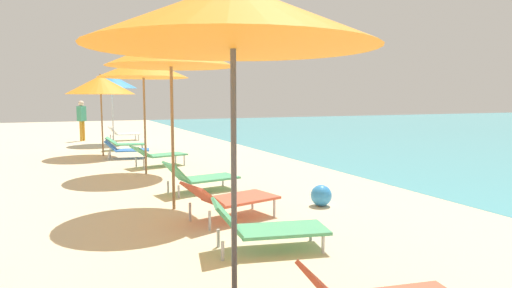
% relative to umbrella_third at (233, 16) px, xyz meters
% --- Properties ---
extents(umbrella_third, '(2.43, 2.43, 2.84)m').
position_rel_umbrella_third_xyz_m(umbrella_third, '(0.00, 0.00, 0.00)').
color(umbrella_third, '#4C4C51').
rests_on(umbrella_third, ground).
extents(lounger_third_shoreside, '(1.47, 0.85, 0.63)m').
position_rel_umbrella_third_xyz_m(lounger_third_shoreside, '(0.85, 1.14, -2.21)').
color(lounger_third_shoreside, '#4CA572').
rests_on(lounger_third_shoreside, ground).
extents(umbrella_fourth, '(2.06, 2.06, 2.86)m').
position_rel_umbrella_third_xyz_m(umbrella_fourth, '(0.27, 3.50, 0.06)').
color(umbrella_fourth, olive).
rests_on(umbrella_fourth, ground).
extents(lounger_fourth_shoreside, '(1.51, 0.85, 0.63)m').
position_rel_umbrella_third_xyz_m(lounger_fourth_shoreside, '(1.05, 4.61, -2.21)').
color(lounger_fourth_shoreside, '#4CA572').
rests_on(lounger_fourth_shoreside, ground).
extents(lounger_fourth_inland, '(1.53, 0.97, 0.62)m').
position_rel_umbrella_third_xyz_m(lounger_fourth_inland, '(0.92, 2.56, -2.17)').
color(lounger_fourth_inland, '#D8593F').
rests_on(lounger_fourth_inland, ground).
extents(umbrella_fifth, '(2.13, 2.13, 2.84)m').
position_rel_umbrella_third_xyz_m(umbrella_fifth, '(0.41, 7.05, 0.04)').
color(umbrella_fifth, olive).
rests_on(umbrella_fifth, ground).
extents(lounger_fifth_shoreside, '(1.54, 0.94, 0.59)m').
position_rel_umbrella_third_xyz_m(lounger_fifth_shoreside, '(0.92, 8.07, -2.18)').
color(lounger_fifth_shoreside, '#4CA572').
rests_on(lounger_fifth_shoreside, ground).
extents(umbrella_sixth, '(2.12, 2.12, 2.60)m').
position_rel_umbrella_third_xyz_m(umbrella_sixth, '(-0.28, 10.97, -0.26)').
color(umbrella_sixth, olive).
rests_on(umbrella_sixth, ground).
extents(lounger_sixth_shoreside, '(1.43, 0.84, 0.48)m').
position_rel_umbrella_third_xyz_m(lounger_sixth_shoreside, '(0.55, 12.19, -2.27)').
color(lounger_sixth_shoreside, '#4CA572').
rests_on(lounger_sixth_shoreside, ground).
extents(lounger_sixth_inland, '(1.39, 0.85, 0.58)m').
position_rel_umbrella_third_xyz_m(lounger_sixth_inland, '(0.32, 10.00, -2.21)').
color(lounger_sixth_inland, blue).
rests_on(lounger_sixth_inland, ground).
extents(umbrella_farthest, '(1.96, 1.96, 2.82)m').
position_rel_umbrella_third_xyz_m(umbrella_farthest, '(0.38, 14.54, -0.02)').
color(umbrella_farthest, silver).
rests_on(umbrella_farthest, ground).
extents(lounger_farthest_shoreside, '(1.33, 0.79, 0.63)m').
position_rel_umbrella_third_xyz_m(lounger_farthest_shoreside, '(0.92, 15.77, -2.18)').
color(lounger_farthest_shoreside, white).
rests_on(lounger_farthest_shoreside, ground).
extents(person_walking_near, '(0.40, 0.42, 1.73)m').
position_rel_umbrella_third_xyz_m(person_walking_near, '(-0.72, 16.30, -1.45)').
color(person_walking_near, orange).
rests_on(person_walking_near, ground).
extents(beach_ball, '(0.36, 0.36, 0.36)m').
position_rel_umbrella_third_xyz_m(beach_ball, '(2.62, 2.68, -2.33)').
color(beach_ball, '#338CD8').
rests_on(beach_ball, ground).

